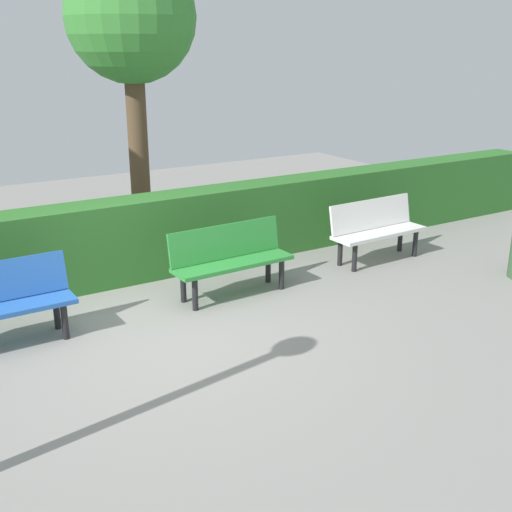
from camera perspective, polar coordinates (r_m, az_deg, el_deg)
ground_plane at (r=6.98m, az=-8.68°, el=-6.83°), size 17.45×17.45×0.00m
bench_white at (r=9.21m, az=10.73°, el=2.55°), size 1.49×0.51×0.86m
bench_green at (r=7.79m, az=-2.33°, el=-0.07°), size 1.55×0.50×0.86m
hedge_row at (r=8.72m, az=-6.51°, el=2.24°), size 13.45×0.55×1.07m
tree_near at (r=10.14m, az=-11.17°, el=19.97°), size 1.94×1.94×4.31m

